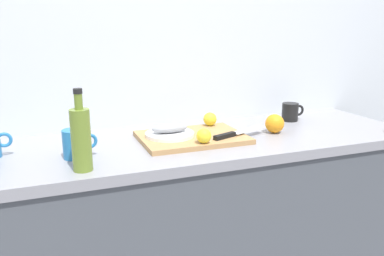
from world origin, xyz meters
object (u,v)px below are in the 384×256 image
object	(u,v)px
white_plate	(170,134)
fish_fillet	(170,128)
cutting_board	(192,137)
coffee_mug_0	(75,144)
lemon_0	(210,119)
olive_oil_bottle	(81,138)
coffee_mug_2	(291,112)
chef_knife	(234,134)
orange_0	(275,124)

from	to	relation	value
white_plate	fish_fillet	xyz separation A→B (m)	(-0.00, 0.00, 0.03)
cutting_board	coffee_mug_0	distance (m)	0.48
lemon_0	fish_fillet	bearing A→B (deg)	-155.08
olive_oil_bottle	coffee_mug_2	bearing A→B (deg)	18.80
white_plate	coffee_mug_0	world-z (taller)	coffee_mug_0
cutting_board	lemon_0	bearing A→B (deg)	42.36
chef_knife	coffee_mug_2	size ratio (longest dim) A/B	2.35
chef_knife	orange_0	bearing A→B (deg)	-8.85
orange_0	coffee_mug_0	bearing A→B (deg)	-177.15
lemon_0	coffee_mug_2	size ratio (longest dim) A/B	0.50
fish_fillet	olive_oil_bottle	xyz separation A→B (m)	(-0.37, -0.23, 0.06)
cutting_board	orange_0	bearing A→B (deg)	-4.05
coffee_mug_0	orange_0	size ratio (longest dim) A/B	1.46
fish_fillet	olive_oil_bottle	distance (m)	0.44
coffee_mug_2	chef_knife	bearing A→B (deg)	-152.80
cutting_board	coffee_mug_0	bearing A→B (deg)	-171.64
chef_knife	lemon_0	size ratio (longest dim) A/B	4.66
chef_knife	coffee_mug_2	world-z (taller)	coffee_mug_2
olive_oil_bottle	coffee_mug_2	world-z (taller)	olive_oil_bottle
cutting_board	olive_oil_bottle	bearing A→B (deg)	-155.61
white_plate	coffee_mug_2	world-z (taller)	coffee_mug_2
olive_oil_bottle	coffee_mug_0	bearing A→B (deg)	94.17
coffee_mug_0	coffee_mug_2	size ratio (longest dim) A/B	1.02
coffee_mug_0	coffee_mug_2	distance (m)	1.07
white_plate	olive_oil_bottle	world-z (taller)	olive_oil_bottle
white_plate	coffee_mug_0	size ratio (longest dim) A/B	1.65
olive_oil_bottle	white_plate	bearing A→B (deg)	31.47
cutting_board	fish_fillet	distance (m)	0.10
fish_fillet	coffee_mug_0	bearing A→B (deg)	-167.14
coffee_mug_0	cutting_board	bearing A→B (deg)	8.36
cutting_board	orange_0	xyz separation A→B (m)	(0.38, -0.03, 0.03)
fish_fillet	coffee_mug_0	distance (m)	0.39
coffee_mug_2	lemon_0	bearing A→B (deg)	-176.94
chef_knife	coffee_mug_0	xyz separation A→B (m)	(-0.63, 0.00, 0.02)
lemon_0	coffee_mug_2	xyz separation A→B (m)	(0.45, 0.02, -0.01)
lemon_0	coffee_mug_2	bearing A→B (deg)	3.06
white_plate	orange_0	xyz separation A→B (m)	(0.47, -0.04, 0.01)
fish_fillet	coffee_mug_0	world-z (taller)	coffee_mug_0
coffee_mug_2	olive_oil_bottle	bearing A→B (deg)	-161.20
fish_fillet	cutting_board	bearing A→B (deg)	-11.01
olive_oil_bottle	coffee_mug_2	distance (m)	1.10
olive_oil_bottle	fish_fillet	bearing A→B (deg)	31.47
fish_fillet	chef_knife	bearing A→B (deg)	-20.05
white_plate	cutting_board	bearing A→B (deg)	-11.01
cutting_board	fish_fillet	xyz separation A→B (m)	(-0.09, 0.02, 0.04)
orange_0	coffee_mug_2	bearing A→B (deg)	40.61
white_plate	lemon_0	world-z (taller)	lemon_0
coffee_mug_2	orange_0	distance (m)	0.27
cutting_board	chef_knife	distance (m)	0.17
olive_oil_bottle	coffee_mug_0	world-z (taller)	olive_oil_bottle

